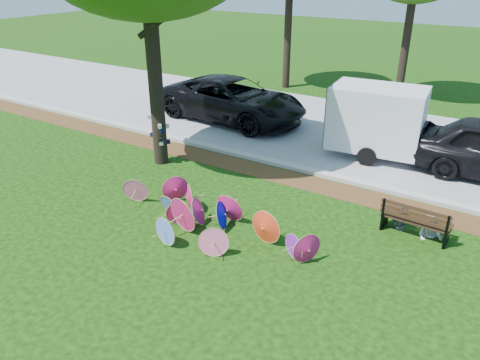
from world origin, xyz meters
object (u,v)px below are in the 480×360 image
object	(u,v)px
park_bench	(417,219)
parasol_pile	(205,214)
black_van	(233,100)
person_right	(434,215)
person_left	(403,206)
cargo_trailer	(377,118)

from	to	relation	value
park_bench	parasol_pile	bearing A→B (deg)	-148.73
black_van	person_right	distance (m)	10.11
parasol_pile	person_left	size ratio (longest dim) A/B	4.53
parasol_pile	black_van	xyz separation A→B (m)	(-4.07, 7.46, 0.47)
person_left	person_right	xyz separation A→B (m)	(0.70, 0.00, -0.02)
parasol_pile	cargo_trailer	size ratio (longest dim) A/B	1.99
cargo_trailer	park_bench	size ratio (longest dim) A/B	1.77
person_right	park_bench	bearing A→B (deg)	-164.40
parasol_pile	cargo_trailer	distance (m)	7.09
parasol_pile	person_left	world-z (taller)	person_left
person_right	parasol_pile	bearing A→B (deg)	-144.82
black_van	park_bench	world-z (taller)	black_van
park_bench	person_left	distance (m)	0.41
black_van	park_bench	bearing A→B (deg)	-116.27
cargo_trailer	park_bench	distance (m)	5.04
park_bench	person_right	distance (m)	0.40
black_van	person_left	xyz separation A→B (m)	(8.10, -4.97, -0.21)
cargo_trailer	person_right	world-z (taller)	cargo_trailer
cargo_trailer	park_bench	xyz separation A→B (m)	(2.43, -4.32, -0.88)
person_right	black_van	bearing A→B (deg)	158.00
park_bench	person_right	bearing A→B (deg)	10.33
black_van	park_bench	distance (m)	9.84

